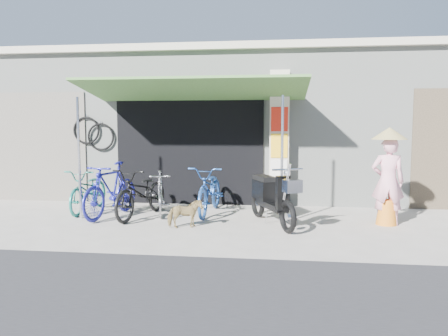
# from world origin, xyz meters

# --- Properties ---
(ground) EXTENTS (80.00, 80.00, 0.00)m
(ground) POSITION_xyz_m (0.00, 0.00, 0.00)
(ground) COLOR #A69F96
(ground) RESTS_ON ground
(bicycle_shop) EXTENTS (12.30, 5.30, 3.66)m
(bicycle_shop) POSITION_xyz_m (-0.00, 5.09, 1.83)
(bicycle_shop) COLOR #A7ADA4
(bicycle_shop) RESTS_ON ground
(shop_pillar) EXTENTS (0.42, 0.44, 3.00)m
(shop_pillar) POSITION_xyz_m (0.85, 2.45, 1.50)
(shop_pillar) COLOR beige
(shop_pillar) RESTS_ON ground
(awning) EXTENTS (4.60, 1.88, 2.72)m
(awning) POSITION_xyz_m (-0.90, 1.63, 2.51)
(awning) COLOR #406E31
(awning) RESTS_ON ground
(neighbour_left) EXTENTS (2.60, 0.06, 2.60)m
(neighbour_left) POSITION_xyz_m (-5.00, 2.59, 1.30)
(neighbour_left) COLOR #6B665B
(neighbour_left) RESTS_ON ground
(bike_teal) EXTENTS (0.62, 1.73, 0.91)m
(bike_teal) POSITION_xyz_m (-3.12, 1.42, 0.45)
(bike_teal) COLOR #197163
(bike_teal) RESTS_ON ground
(bike_blue) EXTENTS (0.89, 1.87, 1.09)m
(bike_blue) POSITION_xyz_m (-2.46, 0.96, 0.54)
(bike_blue) COLOR #202296
(bike_blue) RESTS_ON ground
(bike_black) EXTENTS (1.03, 1.98, 0.99)m
(bike_black) POSITION_xyz_m (-1.83, 1.00, 0.49)
(bike_black) COLOR black
(bike_black) RESTS_ON ground
(bike_silver) EXTENTS (0.79, 1.53, 0.88)m
(bike_silver) POSITION_xyz_m (-1.56, 1.35, 0.44)
(bike_silver) COLOR #A3A3A7
(bike_silver) RESTS_ON ground
(bike_navy) EXTENTS (0.77, 1.94, 1.00)m
(bike_navy) POSITION_xyz_m (-0.55, 1.50, 0.50)
(bike_navy) COLOR #214B97
(bike_navy) RESTS_ON ground
(street_dog) EXTENTS (0.66, 0.47, 0.51)m
(street_dog) POSITION_xyz_m (-0.80, 0.19, 0.26)
(street_dog) COLOR #9D7553
(street_dog) RESTS_ON ground
(moped) EXTENTS (0.96, 1.83, 1.10)m
(moped) POSITION_xyz_m (0.70, 0.70, 0.50)
(moped) COLOR black
(moped) RESTS_ON ground
(nun) EXTENTS (0.64, 0.64, 1.78)m
(nun) POSITION_xyz_m (2.82, 0.91, 0.88)
(nun) COLOR pink
(nun) RESTS_ON ground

